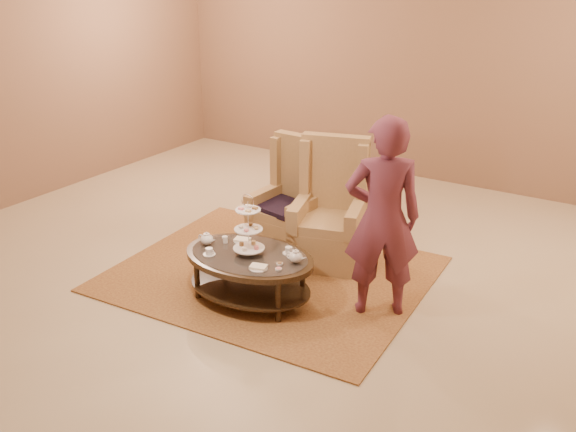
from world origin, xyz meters
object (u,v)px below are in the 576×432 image
Objects in this scene: armchair_right at (330,221)px; person at (383,219)px; tea_table at (249,263)px; armchair_left at (291,211)px.

armchair_right is 1.23m from person.
tea_table is 1.00× the size of armchair_right.
armchair_left is 1.68m from person.
person is (0.89, -0.71, 0.47)m from armchair_right.
armchair_left is (-0.31, 1.23, 0.03)m from tea_table.
armchair_left is 0.67× the size of person.
armchair_right reaches higher than armchair_left.
armchair_right is (0.20, 1.16, 0.05)m from tea_table.
tea_table is 1.27m from armchair_left.
armchair_left is 0.52m from armchair_right.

